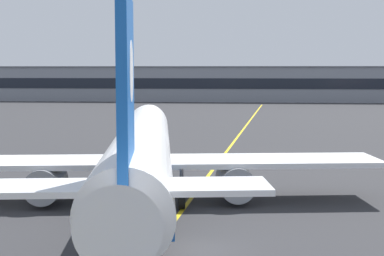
% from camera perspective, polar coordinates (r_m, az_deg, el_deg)
% --- Properties ---
extents(ground_plane, '(400.00, 400.00, 0.00)m').
position_cam_1_polar(ground_plane, '(29.45, 0.19, -11.76)').
color(ground_plane, '#2D2D30').
extents(taxiway_centreline, '(12.45, 179.61, 0.01)m').
position_cam_1_polar(taxiway_centreline, '(58.70, 2.88, -2.95)').
color(taxiway_centreline, yellow).
rests_on(taxiway_centreline, ground).
extents(airliner_foreground, '(32.36, 41.43, 11.65)m').
position_cam_1_polar(airliner_foreground, '(38.88, -4.94, -2.39)').
color(airliner_foreground, white).
rests_on(airliner_foreground, ground).
extents(safety_cone_by_nose_gear, '(0.44, 0.44, 0.55)m').
position_cam_1_polar(safety_cone_by_nose_gear, '(56.23, -1.19, -3.06)').
color(safety_cone_by_nose_gear, orange).
rests_on(safety_cone_by_nose_gear, ground).
extents(terminal_building, '(164.68, 12.40, 9.64)m').
position_cam_1_polar(terminal_building, '(163.20, 8.48, 4.25)').
color(terminal_building, gray).
rests_on(terminal_building, ground).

